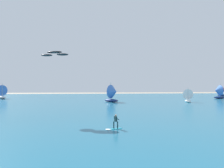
{
  "coord_description": "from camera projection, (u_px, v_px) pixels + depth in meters",
  "views": [
    {
      "loc": [
        -1.68,
        -4.82,
        5.34
      ],
      "look_at": [
        0.12,
        20.26,
        5.23
      ],
      "focal_mm": 32.61,
      "sensor_mm": 36.0,
      "label": 1
    }
  ],
  "objects": [
    {
      "name": "sailboat_near_shore",
      "position": [
        223.0,
        91.0,
        81.55
      ],
      "size": [
        3.83,
        4.13,
        4.58
      ],
      "color": "navy",
      "rests_on": "ocean"
    },
    {
      "name": "sailboat_mid_right",
      "position": [
        113.0,
        93.0,
        55.89
      ],
      "size": [
        4.78,
        4.61,
        5.34
      ],
      "color": "navy",
      "rests_on": "ocean"
    },
    {
      "name": "ocean",
      "position": [
        104.0,
        102.0,
        55.58
      ],
      "size": [
        160.0,
        90.0,
        0.1
      ],
      "primitive_type": "cube",
      "color": "#236B89",
      "rests_on": "ground"
    },
    {
      "name": "sailboat_center_horizon",
      "position": [
        187.0,
        95.0,
        56.24
      ],
      "size": [
        2.96,
        3.47,
        4.01
      ],
      "color": "silver",
      "rests_on": "ocean"
    },
    {
      "name": "sailboat_far_right",
      "position": [
        1.0,
        92.0,
        68.78
      ],
      "size": [
        4.6,
        4.38,
        5.12
      ],
      "color": "silver",
      "rests_on": "ocean"
    },
    {
      "name": "kitesurfer",
      "position": [
        114.0,
        124.0,
        23.11
      ],
      "size": [
        2.02,
        1.25,
        1.67
      ],
      "color": "#26B2CC",
      "rests_on": "ocean"
    },
    {
      "name": "kite",
      "position": [
        55.0,
        54.0,
        30.51
      ],
      "size": [
        4.74,
        3.01,
        0.69
      ],
      "color": "black"
    },
    {
      "name": "sailboat_far_left",
      "position": [
        218.0,
        92.0,
        68.39
      ],
      "size": [
        4.33,
        3.67,
        5.07
      ],
      "color": "navy",
      "rests_on": "ocean"
    }
  ]
}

